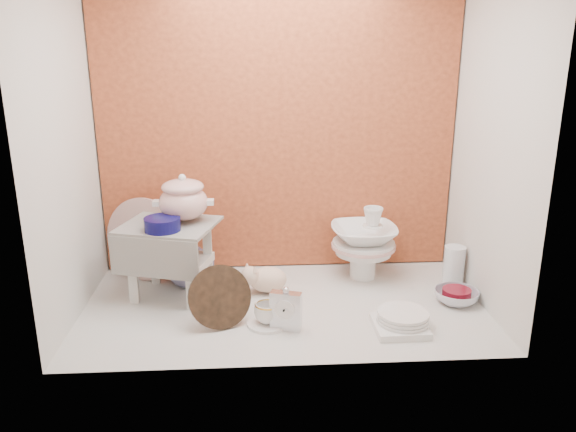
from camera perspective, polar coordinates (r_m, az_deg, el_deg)
name	(u,v)px	position (r m, az deg, el deg)	size (l,w,h in m)	color
ground	(284,306)	(2.60, -0.42, -9.01)	(1.80, 1.80, 0.00)	silver
niche_shell	(281,94)	(2.53, -0.70, 12.20)	(1.86, 1.03, 1.53)	#C35B30
step_stool	(171,260)	(2.70, -11.69, -4.34)	(0.41, 0.35, 0.35)	silver
soup_tureen	(183,198)	(2.64, -10.50, 1.82)	(0.27, 0.27, 0.23)	white
cobalt_bowl	(162,224)	(2.55, -12.53, -0.79)	(0.16, 0.16, 0.06)	#0A0944
floral_platter	(143,239)	(2.90, -14.38, -2.29)	(0.42, 0.07, 0.42)	white
blue_white_vase	(189,259)	(2.83, -9.95, -4.25)	(0.25, 0.25, 0.26)	silver
lacquer_tray	(220,297)	(2.40, -6.87, -8.10)	(0.27, 0.12, 0.25)	black
mantel_clock	(286,309)	(2.36, -0.21, -9.34)	(0.13, 0.04, 0.19)	silver
plush_pig	(268,279)	(2.71, -2.05, -6.36)	(0.23, 0.16, 0.14)	beige
teacup_saucer	(268,323)	(2.44, -2.07, -10.75)	(0.18, 0.18, 0.01)	white
gold_rim_teacup	(267,313)	(2.42, -2.09, -9.69)	(0.11, 0.11, 0.09)	white
lattice_dish	(399,326)	(2.44, 11.15, -10.83)	(0.21, 0.21, 0.03)	white
dinner_plate_stack	(403,320)	(2.45, 11.48, -10.18)	(0.23, 0.23, 0.07)	white
crystal_bowl	(456,297)	(2.73, 16.59, -7.78)	(0.20, 0.20, 0.06)	silver
clear_glass_vase	(454,266)	(2.88, 16.35, -4.88)	(0.10, 0.10, 0.20)	silver
porcelain_tower	(364,243)	(2.86, 7.62, -2.67)	(0.33, 0.33, 0.37)	white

